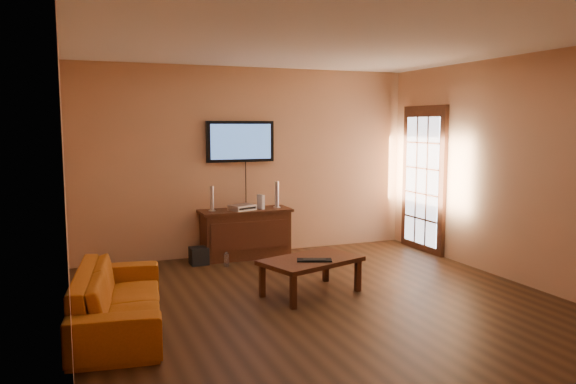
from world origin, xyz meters
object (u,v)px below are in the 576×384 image
television (240,142)px  sofa (119,288)px  game_console (261,202)px  keyboard (314,260)px  speaker_left (212,200)px  av_receiver (242,207)px  coffee_table (311,263)px  speaker_right (277,196)px  subwoofer (199,256)px  media_console (246,233)px  bottle (226,260)px

television → sofa: size_ratio=0.52×
game_console → keyboard: game_console is taller
sofa → speaker_left: size_ratio=5.51×
av_receiver → keyboard: av_receiver is taller
television → game_console: television is taller
coffee_table → speaker_right: bearing=80.6°
television → subwoofer: 1.72m
subwoofer → speaker_left: bearing=34.4°
av_receiver → media_console: bearing=15.9°
sofa → speaker_right: speaker_right is taller
game_console → keyboard: (-0.08, -2.03, -0.38)m
subwoofer → media_console: bearing=10.1°
sofa → av_receiver: 2.89m
sofa → speaker_right: 3.29m
av_receiver → game_console: bearing=-16.7°
bottle → speaker_left: bearing=100.1°
sofa → coffee_table: bearing=-74.5°
coffee_table → speaker_right: size_ratio=3.20×
bottle → television: bearing=57.0°
television → coffee_table: (0.15, -2.14, -1.29)m
television → coffee_table: bearing=-85.9°
media_console → keyboard: bearing=-86.1°
sofa → media_console: bearing=-33.2°
media_console → coffee_table: size_ratio=1.05×
av_receiver → speaker_right: bearing=-18.0°
speaker_right → bottle: size_ratio=1.91×
bottle → keyboard: bearing=-71.9°
keyboard → subwoofer: bearing=114.1°
television → speaker_left: 0.94m
television → subwoofer: (-0.71, -0.36, -1.53)m
television → coffee_table: 2.50m
subwoofer → game_console: bearing=5.8°
media_console → bottle: 0.62m
speaker_right → subwoofer: speaker_right is taller
game_console → subwoofer: size_ratio=0.87×
media_console → subwoofer: bearing=-168.1°
av_receiver → subwoofer: (-0.65, -0.10, -0.61)m
coffee_table → game_console: size_ratio=6.06×
speaker_left → media_console: bearing=-2.9°
speaker_right → game_console: (-0.25, -0.01, -0.08)m
keyboard → coffee_table: bearing=84.4°
television → bottle: bearing=-123.0°
coffee_table → av_receiver: bearing=96.4°
coffee_table → av_receiver: size_ratio=3.66×
sofa → subwoofer: size_ratio=8.21×
speaker_left → coffee_table: bearing=-72.3°
speaker_left → subwoofer: speaker_left is taller
game_console → subwoofer: game_console is taller
coffee_table → subwoofer: 2.00m
av_receiver → bottle: size_ratio=1.67×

